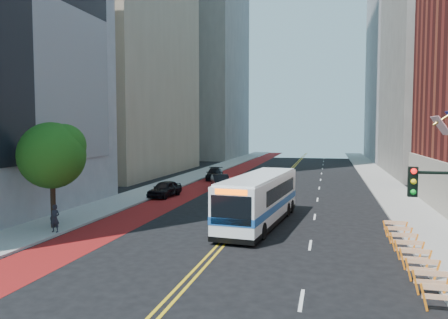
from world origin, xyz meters
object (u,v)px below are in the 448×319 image
street_tree (53,153)px  pedestrian (55,218)px  transit_bus (260,198)px  car_c (215,174)px  car_b (221,182)px  car_a (165,189)px

street_tree → pedestrian: street_tree is taller
street_tree → pedestrian: 4.18m
street_tree → transit_bus: 13.72m
street_tree → transit_bus: bearing=20.3°
street_tree → pedestrian: size_ratio=3.96×
transit_bus → car_c: (-9.52, 24.21, -1.01)m
transit_bus → pedestrian: 13.07m
transit_bus → car_c: 26.04m
street_tree → car_c: street_tree is taller
car_b → pedestrian: bearing=-124.4°
street_tree → car_c: (3.00, 28.84, -4.18)m
street_tree → car_c: 29.29m
car_b → car_c: 8.76m
street_tree → car_a: 14.97m
transit_bus → street_tree: bearing=-153.7°
car_b → pedestrian: 22.31m
car_c → pedestrian: size_ratio=2.99×
transit_bus → car_a: bearing=143.7°
pedestrian → car_a: bearing=85.4°
car_c → transit_bus: bearing=-79.4°
street_tree → transit_bus: street_tree is taller
car_a → car_b: size_ratio=0.94×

